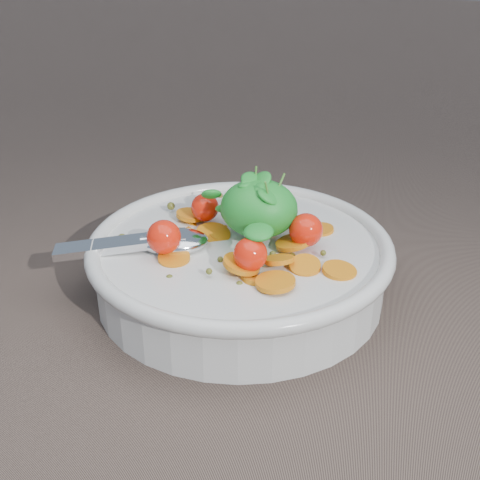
# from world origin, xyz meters

# --- Properties ---
(ground) EXTENTS (6.00, 6.00, 0.00)m
(ground) POSITION_xyz_m (0.00, 0.00, 0.00)
(ground) COLOR brown
(ground) RESTS_ON ground
(bowl) EXTENTS (0.33, 0.30, 0.13)m
(bowl) POSITION_xyz_m (-0.02, 0.03, 0.04)
(bowl) COLOR silver
(bowl) RESTS_ON ground
(napkin) EXTENTS (0.18, 0.17, 0.01)m
(napkin) POSITION_xyz_m (0.03, 0.17, 0.00)
(napkin) COLOR white
(napkin) RESTS_ON ground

